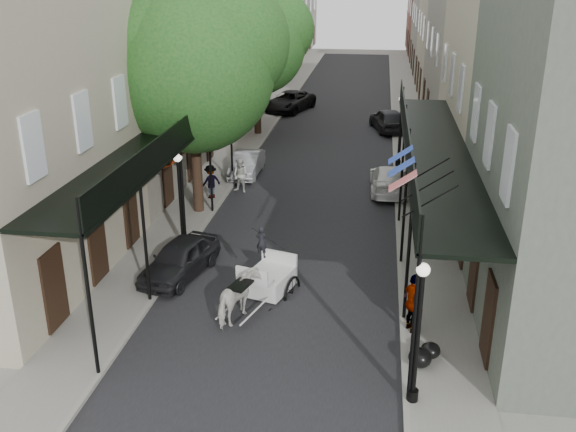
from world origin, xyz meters
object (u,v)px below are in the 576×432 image
(lamppost_right_near, at_px, (418,332))
(tree_far, at_px, (263,40))
(horse, at_px, (239,298))
(carriage, at_px, (274,261))
(car_right_near, at_px, (389,179))
(car_left_near, at_px, (180,259))
(pedestrian_sidewalk_right, at_px, (414,303))
(tree_near, at_px, (202,61))
(lamppost_left, at_px, (180,200))
(car_right_far, at_px, (388,120))
(car_left_far, at_px, (290,101))
(lamppost_right_far, at_px, (400,130))
(pedestrian_sidewalk_left, at_px, (211,182))
(pedestrian_walking, at_px, (241,176))
(car_left_mid, at_px, (247,164))

(lamppost_right_near, bearing_deg, tree_far, 107.68)
(horse, height_order, carriage, carriage)
(tree_far, relative_size, car_right_near, 2.01)
(car_left_near, bearing_deg, pedestrian_sidewalk_right, -6.24)
(tree_far, xyz_separation_m, horse, (3.31, -22.82, -5.08))
(tree_near, height_order, carriage, tree_near)
(lamppost_left, distance_m, car_left_near, 2.49)
(horse, distance_m, carriage, 2.36)
(pedestrian_sidewalk_right, relative_size, car_right_far, 0.41)
(pedestrian_sidewalk_right, height_order, car_left_near, pedestrian_sidewalk_right)
(car_right_far, bearing_deg, horse, 65.33)
(carriage, height_order, car_left_far, carriage)
(lamppost_right_far, distance_m, car_right_far, 8.34)
(tree_near, height_order, lamppost_right_far, tree_near)
(carriage, xyz_separation_m, pedestrian_sidewalk_left, (-4.22, 8.05, -0.08))
(horse, relative_size, pedestrian_sidewalk_left, 1.15)
(lamppost_right_near, relative_size, car_left_near, 0.98)
(pedestrian_walking, relative_size, car_left_mid, 0.44)
(lamppost_left, distance_m, pedestrian_walking, 7.12)
(carriage, relative_size, car_right_far, 0.58)
(tree_near, relative_size, lamppost_right_near, 2.60)
(car_left_mid, relative_size, car_left_far, 0.72)
(lamppost_right_near, bearing_deg, car_right_far, 91.01)
(lamppost_right_near, distance_m, horse, 6.19)
(tree_near, bearing_deg, car_left_mid, 83.69)
(tree_far, height_order, car_right_near, tree_far)
(tree_far, relative_size, lamppost_right_near, 2.32)
(lamppost_right_far, height_order, car_right_far, lamppost_right_far)
(lamppost_left, xyz_separation_m, carriage, (3.84, -2.39, -1.07))
(horse, height_order, car_right_near, horse)
(horse, bearing_deg, carriage, -90.00)
(lamppost_left, distance_m, carriage, 4.65)
(tree_near, bearing_deg, car_right_near, 26.14)
(car_left_mid, bearing_deg, car_right_near, -12.28)
(pedestrian_sidewalk_left, bearing_deg, tree_far, -134.57)
(horse, relative_size, car_left_far, 0.35)
(pedestrian_sidewalk_right, bearing_deg, pedestrian_sidewalk_left, 16.26)
(car_right_near, relative_size, car_right_far, 0.99)
(car_left_near, xyz_separation_m, car_left_far, (0.00, 27.45, 0.07))
(tree_far, xyz_separation_m, car_left_near, (0.65, -20.18, -5.19))
(tree_far, distance_m, lamppost_right_far, 11.05)
(car_right_near, bearing_deg, lamppost_right_near, 90.16)
(pedestrian_walking, relative_size, car_right_far, 0.38)
(pedestrian_sidewalk_left, height_order, car_left_near, pedestrian_sidewalk_left)
(pedestrian_walking, bearing_deg, tree_far, 112.15)
(car_left_near, bearing_deg, car_right_far, 85.11)
(lamppost_right_far, relative_size, pedestrian_walking, 2.27)
(lamppost_right_near, height_order, lamppost_right_far, same)
(tree_near, distance_m, lamppost_left, 6.10)
(lamppost_right_near, height_order, pedestrian_sidewalk_right, lamppost_right_near)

